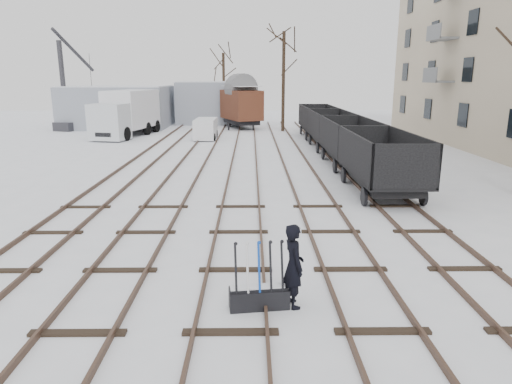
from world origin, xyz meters
TOP-DOWN VIEW (x-y plane):
  - ground at (0.00, 0.00)m, footprint 120.00×120.00m
  - tracks at (-0.00, 13.67)m, footprint 13.90×52.00m
  - shed_left at (-13.00, 36.00)m, footprint 10.00×8.00m
  - shed_right at (-4.00, 40.00)m, footprint 7.00×6.00m
  - ground_frame at (0.58, -1.96)m, footprint 1.34×0.58m
  - worker at (1.33, -1.86)m, footprint 0.61×0.78m
  - freight_wagon_a at (6.00, 8.22)m, footprint 2.55×6.36m
  - freight_wagon_b at (6.00, 14.62)m, footprint 2.55×6.36m
  - freight_wagon_c at (6.00, 21.02)m, footprint 2.55×6.36m
  - freight_wagon_d at (6.00, 27.42)m, footprint 2.55×6.36m
  - box_van_wagon at (-0.56, 34.36)m, footprint 4.64×6.03m
  - lorry at (-10.14, 28.20)m, footprint 3.89×8.77m
  - panel_van at (-3.28, 26.23)m, footprint 1.72×3.77m
  - crane at (-17.00, 32.73)m, footprint 2.35×5.51m
  - tree_far_left at (-2.59, 40.71)m, footprint 0.30×0.30m
  - tree_far_right at (3.39, 31.87)m, footprint 0.30×0.30m

SIDE VIEW (x-z plane):
  - ground at x=0.00m, z-range 0.00..0.00m
  - tracks at x=0.00m, z-range -0.01..0.16m
  - ground_frame at x=0.58m, z-range -0.46..1.03m
  - panel_van at x=-3.28m, z-range 0.03..1.68m
  - worker at x=1.33m, z-range 0.00..1.88m
  - freight_wagon_a at x=6.00m, z-range -0.31..2.29m
  - freight_wagon_b at x=6.00m, z-range -0.31..2.29m
  - freight_wagon_c at x=6.00m, z-range -0.31..2.29m
  - freight_wagon_d at x=6.00m, z-range -0.31..2.29m
  - lorry at x=-10.14m, z-range 0.06..3.89m
  - shed_left at x=-13.00m, z-range 0.00..4.10m
  - shed_right at x=-4.00m, z-range 0.00..4.50m
  - box_van_wagon at x=-0.56m, z-range 0.34..4.43m
  - crane at x=-17.00m, z-range -2.19..7.05m
  - tree_far_left at x=-2.59m, z-range 0.00..7.50m
  - tree_far_right at x=3.39m, z-range 0.00..8.92m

